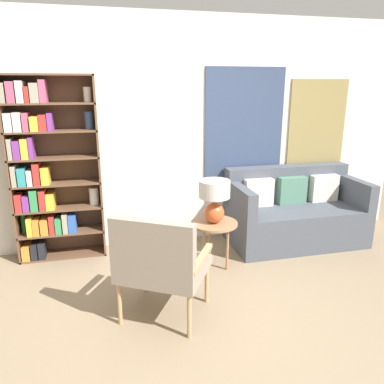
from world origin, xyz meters
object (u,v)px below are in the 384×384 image
(bookshelf, at_px, (46,170))
(table_lamp, at_px, (214,197))
(armchair, at_px, (159,261))
(couch, at_px, (294,214))
(side_table, at_px, (214,228))

(bookshelf, height_order, table_lamp, bookshelf)
(bookshelf, xyz_separation_m, armchair, (0.99, -1.51, -0.47))
(bookshelf, relative_size, table_lamp, 4.45)
(armchair, distance_m, couch, 2.29)
(armchair, height_order, couch, armchair)
(armchair, bearing_deg, couch, 33.77)
(bookshelf, bearing_deg, couch, -4.76)
(side_table, bearing_deg, table_lamp, -122.61)
(side_table, height_order, table_lamp, table_lamp)
(bookshelf, distance_m, couch, 2.97)
(couch, bearing_deg, table_lamp, -158.05)
(side_table, bearing_deg, couch, 21.73)
(armchair, height_order, table_lamp, table_lamp)
(armchair, bearing_deg, side_table, 48.37)
(table_lamp, bearing_deg, armchair, -131.71)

